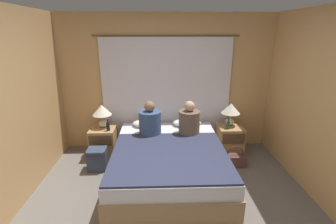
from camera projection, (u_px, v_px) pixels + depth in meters
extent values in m
plane|color=#66605B|center=(172.00, 217.00, 2.99)|extent=(16.00, 16.00, 0.00)
cube|color=tan|center=(166.00, 84.00, 4.55)|extent=(4.01, 0.06, 2.50)
cube|color=silver|center=(166.00, 95.00, 4.55)|extent=(2.37, 0.03, 2.09)
cylinder|color=brown|center=(166.00, 36.00, 4.22)|extent=(2.57, 0.02, 0.02)
cube|color=#99754C|center=(169.00, 168.00, 3.78)|extent=(1.68, 2.10, 0.32)
cube|color=silver|center=(169.00, 153.00, 3.70)|extent=(1.64, 2.06, 0.20)
cube|color=#A87F51|center=(104.00, 142.00, 4.41)|extent=(0.44, 0.45, 0.54)
cube|color=#4C3823|center=(100.00, 141.00, 4.15)|extent=(0.39, 0.02, 0.19)
cube|color=#A87F51|center=(229.00, 140.00, 4.49)|extent=(0.44, 0.45, 0.54)
cube|color=#4C3823|center=(234.00, 139.00, 4.23)|extent=(0.39, 0.02, 0.19)
ellipsoid|color=silver|center=(103.00, 124.00, 4.37)|extent=(0.16, 0.16, 0.12)
cylinder|color=#B2A893|center=(103.00, 118.00, 4.34)|extent=(0.02, 0.02, 0.11)
cone|color=silver|center=(102.00, 110.00, 4.29)|extent=(0.34, 0.34, 0.18)
ellipsoid|color=silver|center=(230.00, 122.00, 4.45)|extent=(0.16, 0.16, 0.12)
cylinder|color=#B2A893|center=(230.00, 116.00, 4.42)|extent=(0.02, 0.02, 0.11)
cone|color=silver|center=(231.00, 108.00, 4.37)|extent=(0.34, 0.34, 0.18)
ellipsoid|color=white|center=(147.00, 123.00, 4.45)|extent=(0.51, 0.31, 0.12)
ellipsoid|color=white|center=(187.00, 123.00, 4.48)|extent=(0.51, 0.31, 0.12)
cube|color=#2D334C|center=(170.00, 155.00, 3.39)|extent=(1.62, 1.47, 0.03)
cylinder|color=#38517A|center=(150.00, 123.00, 4.06)|extent=(0.37, 0.37, 0.41)
sphere|color=#846047|center=(150.00, 106.00, 3.97)|extent=(0.17, 0.17, 0.17)
cylinder|color=brown|center=(189.00, 123.00, 4.08)|extent=(0.35, 0.35, 0.40)
sphere|color=tan|center=(190.00, 106.00, 3.99)|extent=(0.17, 0.17, 0.17)
cylinder|color=black|center=(108.00, 127.00, 4.20)|extent=(0.06, 0.06, 0.15)
cylinder|color=black|center=(108.00, 121.00, 4.17)|extent=(0.02, 0.02, 0.06)
cylinder|color=#2D4C28|center=(228.00, 125.00, 4.27)|extent=(0.06, 0.06, 0.14)
cylinder|color=#2D4C28|center=(228.00, 120.00, 4.24)|extent=(0.02, 0.02, 0.06)
cube|color=#333D56|center=(98.00, 159.00, 3.99)|extent=(0.30, 0.24, 0.37)
cube|color=#283045|center=(96.00, 152.00, 3.92)|extent=(0.27, 0.25, 0.08)
cube|color=brown|center=(235.00, 160.00, 4.12)|extent=(0.36, 0.18, 0.20)
torus|color=#492B27|center=(235.00, 153.00, 4.08)|extent=(0.27, 0.02, 0.27)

